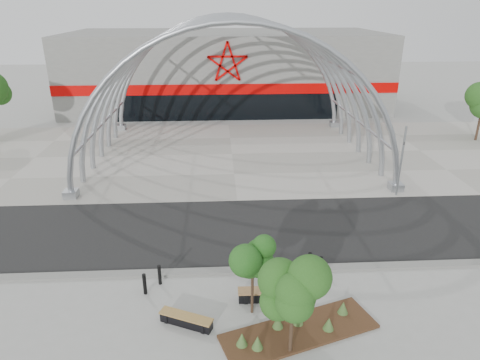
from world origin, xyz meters
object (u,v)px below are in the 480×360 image
at_px(bollard_2, 249,260).
at_px(bench_1, 267,295).
at_px(street_tree_0, 253,259).
at_px(street_tree_1, 293,290).
at_px(signal_pole, 401,160).
at_px(bench_0, 186,320).

bearing_deg(bollard_2, bench_1, -74.50).
height_order(street_tree_0, street_tree_1, street_tree_1).
bearing_deg(signal_pole, street_tree_1, -124.87).
bearing_deg(bench_0, street_tree_0, 13.05).
distance_m(street_tree_1, bench_0, 4.55).
relative_size(signal_pole, bollard_2, 4.34).
xyz_separation_m(street_tree_0, street_tree_1, (1.11, -2.12, 0.18)).
distance_m(signal_pole, bench_1, 13.23).
bearing_deg(bollard_2, street_tree_0, -91.44).
xyz_separation_m(signal_pole, bench_1, (-9.01, -9.47, -2.05)).
bearing_deg(street_tree_0, street_tree_1, -62.36).
bearing_deg(street_tree_0, bollard_2, 88.56).
height_order(bench_1, bollard_2, bollard_2).
xyz_separation_m(street_tree_0, bench_1, (0.66, 0.69, -2.15)).
height_order(street_tree_1, bollard_2, street_tree_1).
xyz_separation_m(street_tree_0, bench_0, (-2.45, -0.57, -2.18)).
xyz_separation_m(street_tree_0, bollard_2, (0.07, 2.81, -1.88)).
xyz_separation_m(bench_1, bollard_2, (-0.59, 2.12, 0.27)).
height_order(signal_pole, bollard_2, signal_pole).
xyz_separation_m(signal_pole, street_tree_1, (-8.56, -12.28, 0.28)).
bearing_deg(bench_1, street_tree_1, -80.85).
distance_m(signal_pole, bench_0, 16.32).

